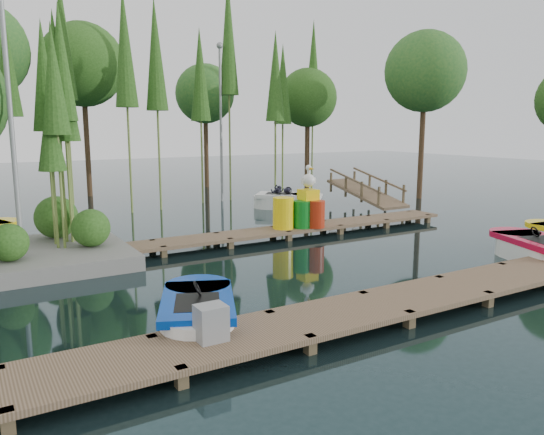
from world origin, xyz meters
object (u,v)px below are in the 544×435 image
boat_red (536,250)px  yellow_barrel (283,213)px  boat_blue (198,314)px  utility_cabinet (211,323)px  drum_cluster (310,209)px

boat_red → yellow_barrel: 7.29m
boat_blue → utility_cabinet: 1.31m
boat_blue → utility_cabinet: size_ratio=5.40×
boat_red → yellow_barrel: yellow_barrel is taller
boat_blue → yellow_barrel: 7.89m
utility_cabinet → drum_cluster: bearing=46.1°
yellow_barrel → utility_cabinet: bearing=-129.0°
drum_cluster → yellow_barrel: bearing=170.5°
yellow_barrel → drum_cluster: 0.94m
boat_red → yellow_barrel: (-4.20, 5.94, 0.51)m
boat_red → utility_cabinet: boat_red is taller
boat_blue → boat_red: boat_red is taller
boat_blue → utility_cabinet: (-0.30, -1.24, 0.31)m
utility_cabinet → boat_red: bearing=6.1°
boat_blue → boat_red: size_ratio=0.93×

